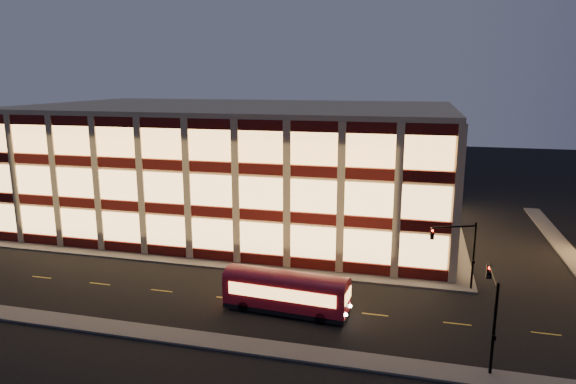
# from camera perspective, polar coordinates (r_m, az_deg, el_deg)

# --- Properties ---
(ground) EXTENTS (200.00, 200.00, 0.00)m
(ground) POSITION_cam_1_polar(r_m,az_deg,el_deg) (49.87, -8.54, -8.37)
(ground) COLOR black
(ground) RESTS_ON ground
(sidewalk_office_south) EXTENTS (54.00, 2.00, 0.15)m
(sidewalk_office_south) POSITION_cam_1_polar(r_m,az_deg,el_deg) (51.88, -11.19, -7.55)
(sidewalk_office_south) COLOR #514F4C
(sidewalk_office_south) RESTS_ON ground
(sidewalk_office_east) EXTENTS (2.00, 30.00, 0.15)m
(sidewalk_office_east) POSITION_cam_1_polar(r_m,az_deg,el_deg) (62.44, 17.96, -4.47)
(sidewalk_office_east) COLOR #514F4C
(sidewalk_office_east) RESTS_ON ground
(sidewalk_tower_west) EXTENTS (2.00, 30.00, 0.15)m
(sidewalk_tower_west) POSITION_cam_1_polar(r_m,az_deg,el_deg) (64.16, 27.84, -4.89)
(sidewalk_tower_west) COLOR #514F4C
(sidewalk_tower_west) RESTS_ON ground
(sidewalk_near) EXTENTS (100.00, 2.00, 0.15)m
(sidewalk_near) POSITION_cam_1_polar(r_m,az_deg,el_deg) (39.26, -16.17, -14.63)
(sidewalk_near) COLOR #514F4C
(sidewalk_near) RESTS_ON ground
(office_building) EXTENTS (50.45, 30.45, 14.50)m
(office_building) POSITION_cam_1_polar(r_m,az_deg,el_deg) (64.28, -5.28, 3.15)
(office_building) COLOR tan
(office_building) RESTS_ON ground
(traffic_signal_far) EXTENTS (3.79, 1.87, 6.00)m
(traffic_signal_far) POSITION_cam_1_polar(r_m,az_deg,el_deg) (45.22, 18.44, -5.59)
(traffic_signal_far) COLOR black
(traffic_signal_far) RESTS_ON ground
(traffic_signal_near) EXTENTS (0.32, 4.45, 6.00)m
(traffic_signal_near) POSITION_cam_1_polar(r_m,az_deg,el_deg) (34.83, 21.76, -11.30)
(traffic_signal_near) COLOR black
(traffic_signal_near) RESTS_ON ground
(trolley_bus) EXTENTS (9.80, 3.18, 3.27)m
(trolley_bus) POSITION_cam_1_polar(r_m,az_deg,el_deg) (40.04, -0.23, -10.81)
(trolley_bus) COLOR maroon
(trolley_bus) RESTS_ON ground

